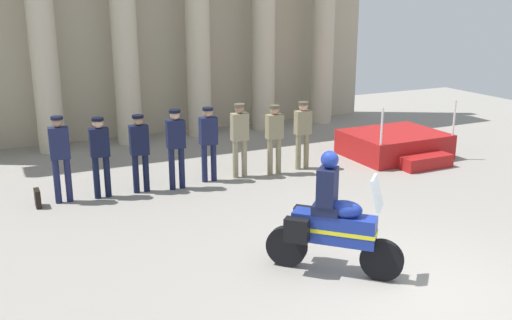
{
  "coord_description": "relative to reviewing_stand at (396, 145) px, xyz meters",
  "views": [
    {
      "loc": [
        -5.22,
        -5.94,
        4.07
      ],
      "look_at": [
        -0.77,
        3.25,
        1.16
      ],
      "focal_mm": 40.97,
      "sensor_mm": 36.0,
      "label": 1
    }
  ],
  "objects": [
    {
      "name": "officer_in_row_5",
      "position": [
        -4.35,
        0.17,
        0.7
      ],
      "size": [
        0.39,
        0.24,
        1.71
      ],
      "rotation": [
        0.0,
        0.0,
        3.08
      ],
      "color": "gray",
      "rests_on": "ground_plane"
    },
    {
      "name": "officer_in_row_0",
      "position": [
        -8.25,
        0.18,
        0.74
      ],
      "size": [
        0.39,
        0.24,
        1.77
      ],
      "rotation": [
        0.0,
        0.0,
        3.08
      ],
      "color": "#191E42",
      "rests_on": "ground_plane"
    },
    {
      "name": "ground_plane",
      "position": [
        -4.39,
        -5.61,
        -0.31
      ],
      "size": [
        28.0,
        28.0,
        0.0
      ],
      "primitive_type": "plane",
      "color": "gray"
    },
    {
      "name": "officer_in_row_2",
      "position": [
        -6.67,
        0.12,
        0.68
      ],
      "size": [
        0.39,
        0.24,
        1.67
      ],
      "rotation": [
        0.0,
        0.0,
        3.08
      ],
      "color": "black",
      "rests_on": "ground_plane"
    },
    {
      "name": "motorcycle_with_rider",
      "position": [
        -5.12,
        -4.76,
        0.49
      ],
      "size": [
        1.55,
        1.57,
        1.9
      ],
      "rotation": [
        0.0,
        0.0,
        -0.79
      ],
      "color": "black",
      "rests_on": "ground_plane"
    },
    {
      "name": "briefcase_on_ground",
      "position": [
        -8.76,
        0.12,
        -0.13
      ],
      "size": [
        0.1,
        0.32,
        0.36
      ],
      "primitive_type": "cube",
      "color": "black",
      "rests_on": "ground_plane"
    },
    {
      "name": "officer_in_row_3",
      "position": [
        -5.91,
        -0.0,
        0.72
      ],
      "size": [
        0.39,
        0.24,
        1.74
      ],
      "rotation": [
        0.0,
        0.0,
        3.08
      ],
      "color": "#141938",
      "rests_on": "ground_plane"
    },
    {
      "name": "officer_in_row_7",
      "position": [
        -2.72,
        0.14,
        0.66
      ],
      "size": [
        0.39,
        0.24,
        1.63
      ],
      "rotation": [
        0.0,
        0.0,
        3.08
      ],
      "color": "#847A5B",
      "rests_on": "ground_plane"
    },
    {
      "name": "officer_in_row_4",
      "position": [
        -5.09,
        0.19,
        0.69
      ],
      "size": [
        0.39,
        0.24,
        1.68
      ],
      "rotation": [
        0.0,
        0.0,
        3.08
      ],
      "color": "#191E42",
      "rests_on": "ground_plane"
    },
    {
      "name": "officer_in_row_6",
      "position": [
        -3.53,
        0.03,
        0.66
      ],
      "size": [
        0.39,
        0.24,
        1.64
      ],
      "rotation": [
        0.0,
        0.0,
        3.08
      ],
      "color": "#847A5B",
      "rests_on": "ground_plane"
    },
    {
      "name": "officer_in_row_1",
      "position": [
        -7.48,
        0.13,
        0.69
      ],
      "size": [
        0.39,
        0.24,
        1.69
      ],
      "rotation": [
        0.0,
        0.0,
        3.08
      ],
      "color": "black",
      "rests_on": "ground_plane"
    },
    {
      "name": "reviewing_stand",
      "position": [
        0.0,
        0.0,
        0.0
      ],
      "size": [
        2.41,
        2.43,
        1.53
      ],
      "color": "#A51919",
      "rests_on": "ground_plane"
    }
  ]
}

